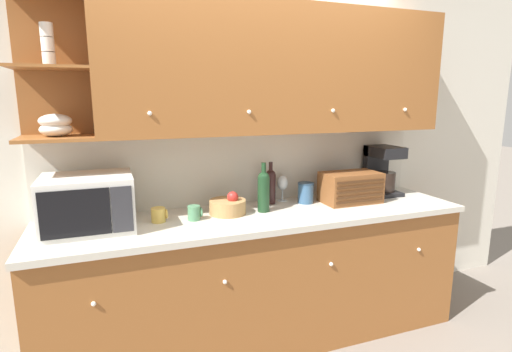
% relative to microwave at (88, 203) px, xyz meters
% --- Properties ---
extents(ground_plane, '(24.00, 24.00, 0.00)m').
position_rel_microwave_xyz_m(ground_plane, '(1.08, 0.29, -1.09)').
color(ground_plane, slate).
extents(wall_back, '(5.26, 0.06, 2.60)m').
position_rel_microwave_xyz_m(wall_back, '(1.08, 0.32, 0.21)').
color(wall_back, beige).
rests_on(wall_back, ground_plane).
extents(counter_unit, '(2.88, 0.69, 0.93)m').
position_rel_microwave_xyz_m(counter_unit, '(1.08, -0.04, -0.63)').
color(counter_unit, '#935628').
rests_on(counter_unit, ground_plane).
extents(backsplash_panel, '(2.86, 0.01, 0.53)m').
position_rel_microwave_xyz_m(backsplash_panel, '(1.08, 0.29, 0.10)').
color(backsplash_panel, beige).
rests_on(backsplash_panel, counter_unit).
extents(upper_cabinets, '(2.86, 0.37, 0.85)m').
position_rel_microwave_xyz_m(upper_cabinets, '(1.25, 0.12, 0.79)').
color(upper_cabinets, '#935628').
rests_on(upper_cabinets, backsplash_panel).
extents(microwave, '(0.51, 0.42, 0.33)m').
position_rel_microwave_xyz_m(microwave, '(0.00, 0.00, 0.00)').
color(microwave, silver).
rests_on(microwave, counter_unit).
extents(mug, '(0.10, 0.09, 0.09)m').
position_rel_microwave_xyz_m(mug, '(0.40, 0.01, -0.12)').
color(mug, gold).
rests_on(mug, counter_unit).
extents(mug_blue_second, '(0.09, 0.08, 0.09)m').
position_rel_microwave_xyz_m(mug_blue_second, '(0.62, -0.03, -0.12)').
color(mug_blue_second, '#4C845B').
rests_on(mug_blue_second, counter_unit).
extents(fruit_basket, '(0.25, 0.25, 0.16)m').
position_rel_microwave_xyz_m(fruit_basket, '(0.86, 0.03, -0.11)').
color(fruit_basket, '#A87F4C').
rests_on(fruit_basket, counter_unit).
extents(wine_bottle, '(0.08, 0.08, 0.34)m').
position_rel_microwave_xyz_m(wine_bottle, '(1.11, -0.00, -0.01)').
color(wine_bottle, '#19381E').
rests_on(wine_bottle, counter_unit).
extents(second_wine_bottle, '(0.07, 0.07, 0.31)m').
position_rel_microwave_xyz_m(second_wine_bottle, '(1.23, 0.17, -0.02)').
color(second_wine_bottle, black).
rests_on(second_wine_bottle, counter_unit).
extents(wine_glass, '(0.08, 0.08, 0.20)m').
position_rel_microwave_xyz_m(wine_glass, '(1.35, 0.21, -0.03)').
color(wine_glass, silver).
rests_on(wine_glass, counter_unit).
extents(storage_canister, '(0.12, 0.12, 0.15)m').
position_rel_microwave_xyz_m(storage_canister, '(1.48, 0.09, -0.09)').
color(storage_canister, '#33567A').
rests_on(storage_canister, counter_unit).
extents(bread_box, '(0.43, 0.26, 0.23)m').
position_rel_microwave_xyz_m(bread_box, '(1.81, -0.00, -0.05)').
color(bread_box, brown).
rests_on(bread_box, counter_unit).
extents(coffee_maker, '(0.21, 0.28, 0.39)m').
position_rel_microwave_xyz_m(coffee_maker, '(2.20, 0.15, 0.04)').
color(coffee_maker, black).
rests_on(coffee_maker, counter_unit).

